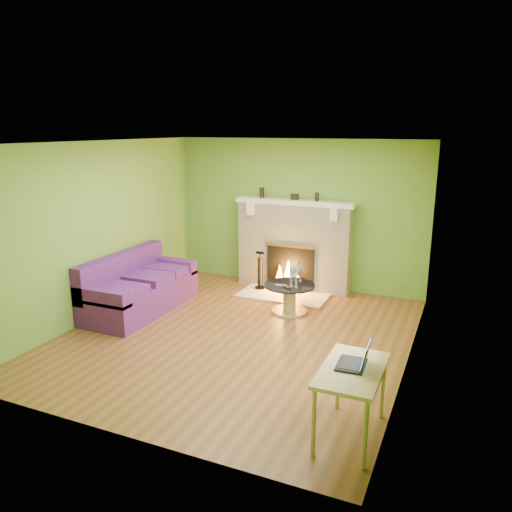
{
  "coord_description": "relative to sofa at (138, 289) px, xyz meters",
  "views": [
    {
      "loc": [
        2.79,
        -5.74,
        2.79
      ],
      "look_at": [
        0.11,
        0.4,
        1.05
      ],
      "focal_mm": 35.0,
      "sensor_mm": 36.0,
      "label": 1
    }
  ],
  "objects": [
    {
      "name": "floor",
      "position": [
        1.86,
        -0.3,
        -0.34
      ],
      "size": [
        5.0,
        5.0,
        0.0
      ],
      "primitive_type": "plane",
      "color": "brown",
      "rests_on": "ground"
    },
    {
      "name": "ceiling",
      "position": [
        1.86,
        -0.3,
        2.26
      ],
      "size": [
        5.0,
        5.0,
        0.0
      ],
      "primitive_type": "plane",
      "rotation": [
        3.14,
        0.0,
        0.0
      ],
      "color": "white",
      "rests_on": "wall_back"
    },
    {
      "name": "wall_back",
      "position": [
        1.86,
        2.2,
        0.96
      ],
      "size": [
        5.0,
        0.0,
        5.0
      ],
      "primitive_type": "plane",
      "rotation": [
        1.57,
        0.0,
        0.0
      ],
      "color": "#639731",
      "rests_on": "floor"
    },
    {
      "name": "wall_front",
      "position": [
        1.86,
        -2.8,
        0.96
      ],
      "size": [
        5.0,
        0.0,
        5.0
      ],
      "primitive_type": "plane",
      "rotation": [
        -1.57,
        0.0,
        0.0
      ],
      "color": "#639731",
      "rests_on": "floor"
    },
    {
      "name": "wall_left",
      "position": [
        -0.39,
        -0.3,
        0.96
      ],
      "size": [
        0.0,
        5.0,
        5.0
      ],
      "primitive_type": "plane",
      "rotation": [
        1.57,
        0.0,
        1.57
      ],
      "color": "#639731",
      "rests_on": "floor"
    },
    {
      "name": "wall_right",
      "position": [
        4.11,
        -0.3,
        0.96
      ],
      "size": [
        0.0,
        5.0,
        5.0
      ],
      "primitive_type": "plane",
      "rotation": [
        1.57,
        0.0,
        -1.57
      ],
      "color": "#639731",
      "rests_on": "floor"
    },
    {
      "name": "window_frame",
      "position": [
        4.1,
        -1.2,
        1.21
      ],
      "size": [
        0.0,
        1.2,
        1.2
      ],
      "primitive_type": "plane",
      "rotation": [
        1.57,
        0.0,
        -1.57
      ],
      "color": "silver",
      "rests_on": "wall_right"
    },
    {
      "name": "window_pane",
      "position": [
        4.09,
        -1.2,
        1.21
      ],
      "size": [
        0.0,
        1.06,
        1.06
      ],
      "primitive_type": "plane",
      "rotation": [
        1.57,
        0.0,
        -1.57
      ],
      "color": "white",
      "rests_on": "wall_right"
    },
    {
      "name": "fireplace",
      "position": [
        1.86,
        2.02,
        0.43
      ],
      "size": [
        2.1,
        0.46,
        1.58
      ],
      "color": "beige",
      "rests_on": "floor"
    },
    {
      "name": "hearth",
      "position": [
        1.86,
        1.5,
        -0.33
      ],
      "size": [
        1.5,
        0.75,
        0.03
      ],
      "primitive_type": "cube",
      "color": "beige",
      "rests_on": "floor"
    },
    {
      "name": "mantel",
      "position": [
        1.86,
        2.0,
        1.2
      ],
      "size": [
        2.1,
        0.28,
        0.08
      ],
      "primitive_type": "cube",
      "color": "silver",
      "rests_on": "fireplace"
    },
    {
      "name": "sofa",
      "position": [
        0.0,
        0.0,
        0.0
      ],
      "size": [
        0.9,
        1.98,
        0.89
      ],
      "color": "#4F1962",
      "rests_on": "floor"
    },
    {
      "name": "coffee_table",
      "position": [
        2.2,
        0.85,
        -0.09
      ],
      "size": [
        0.79,
        0.79,
        0.44
      ],
      "color": "tan",
      "rests_on": "floor"
    },
    {
      "name": "desk",
      "position": [
        3.81,
        -1.95,
        0.26
      ],
      "size": [
        0.54,
        0.93,
        0.69
      ],
      "color": "tan",
      "rests_on": "floor"
    },
    {
      "name": "cat",
      "position": [
        2.28,
        0.9,
        0.29
      ],
      "size": [
        0.28,
        0.61,
        0.37
      ],
      "primitive_type": null,
      "rotation": [
        0.0,
        0.0,
        0.11
      ],
      "color": "slate",
      "rests_on": "coffee_table"
    },
    {
      "name": "remote_silver",
      "position": [
        2.1,
        0.73,
        0.11
      ],
      "size": [
        0.17,
        0.06,
        0.02
      ],
      "primitive_type": "cube",
      "rotation": [
        0.0,
        0.0,
        0.08
      ],
      "color": "gray",
      "rests_on": "coffee_table"
    },
    {
      "name": "remote_black",
      "position": [
        2.22,
        0.67,
        0.11
      ],
      "size": [
        0.16,
        0.12,
        0.02
      ],
      "primitive_type": "cube",
      "rotation": [
        0.0,
        0.0,
        -0.54
      ],
      "color": "black",
      "rests_on": "coffee_table"
    },
    {
      "name": "laptop",
      "position": [
        3.79,
        -1.9,
        0.47
      ],
      "size": [
        0.3,
        0.34,
        0.25
      ],
      "primitive_type": null,
      "rotation": [
        0.0,
        0.0,
        0.04
      ],
      "color": "black",
      "rests_on": "desk"
    },
    {
      "name": "fire_tools",
      "position": [
        1.37,
        1.65,
        0.02
      ],
      "size": [
        0.18,
        0.18,
        0.68
      ],
      "primitive_type": null,
      "color": "black",
      "rests_on": "hearth"
    },
    {
      "name": "mantel_vase_left",
      "position": [
        1.24,
        2.03,
        1.33
      ],
      "size": [
        0.08,
        0.08,
        0.18
      ],
      "primitive_type": "cylinder",
      "color": "black",
      "rests_on": "mantel"
    },
    {
      "name": "mantel_vase_right",
      "position": [
        2.24,
        2.03,
        1.31
      ],
      "size": [
        0.07,
        0.07,
        0.14
      ],
      "primitive_type": "cylinder",
      "color": "black",
      "rests_on": "mantel"
    },
    {
      "name": "mantel_box",
      "position": [
        1.85,
        2.03,
        1.29
      ],
      "size": [
        0.12,
        0.08,
        0.1
      ],
      "primitive_type": "cube",
      "color": "black",
      "rests_on": "mantel"
    }
  ]
}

